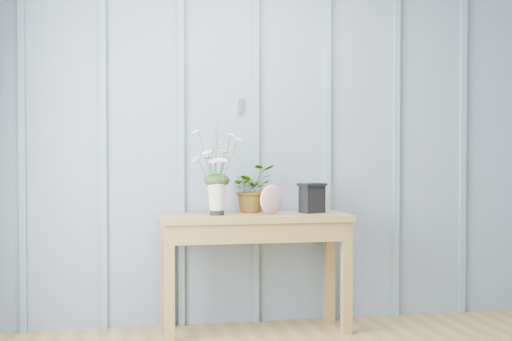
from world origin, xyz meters
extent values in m
cube|color=gray|center=(0.00, 2.25, 1.25)|extent=(4.00, 0.01, 2.50)
cube|color=#B8B9BE|center=(-0.35, 2.23, 1.45)|extent=(0.03, 0.01, 0.10)
cube|color=gray|center=(-1.75, 2.23, 1.25)|extent=(0.04, 0.03, 2.50)
cube|color=gray|center=(-1.25, 2.23, 1.25)|extent=(0.04, 0.03, 2.50)
cube|color=gray|center=(-0.75, 2.23, 1.25)|extent=(0.04, 0.03, 2.50)
cube|color=gray|center=(-0.25, 2.23, 1.25)|extent=(0.04, 0.03, 2.50)
cube|color=gray|center=(0.25, 2.23, 1.25)|extent=(0.04, 0.03, 2.50)
cube|color=gray|center=(0.75, 2.23, 1.25)|extent=(0.04, 0.03, 2.50)
cube|color=gray|center=(1.25, 2.23, 1.25)|extent=(0.04, 0.03, 2.50)
cube|color=olive|center=(-0.30, 1.99, 0.73)|extent=(1.20, 0.45, 0.04)
cube|color=olive|center=(-0.30, 1.99, 0.65)|extent=(1.13, 0.42, 0.12)
cube|color=olive|center=(-0.86, 1.81, 0.35)|extent=(0.06, 0.06, 0.71)
cube|color=olive|center=(0.25, 1.81, 0.35)|extent=(0.06, 0.06, 0.71)
cube|color=olive|center=(-0.86, 2.17, 0.35)|extent=(0.06, 0.06, 0.71)
cube|color=olive|center=(0.25, 2.17, 0.35)|extent=(0.06, 0.06, 0.71)
cylinder|color=black|center=(-0.55, 1.97, 0.78)|extent=(0.09, 0.09, 0.06)
cone|color=beige|center=(-0.55, 1.97, 0.86)|extent=(0.14, 0.14, 0.21)
ellipsoid|color=#203912|center=(-0.55, 1.97, 0.97)|extent=(0.16, 0.14, 0.09)
imported|color=#203912|center=(-0.30, 2.14, 0.91)|extent=(0.34, 0.32, 0.31)
ellipsoid|color=#93485E|center=(-0.20, 1.96, 0.84)|extent=(0.19, 0.15, 0.19)
cube|color=black|center=(0.08, 2.02, 0.84)|extent=(0.17, 0.15, 0.18)
cube|color=black|center=(0.08, 2.02, 0.94)|extent=(0.19, 0.17, 0.02)
camera|label=1|loc=(-1.16, -2.45, 1.15)|focal=50.00mm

